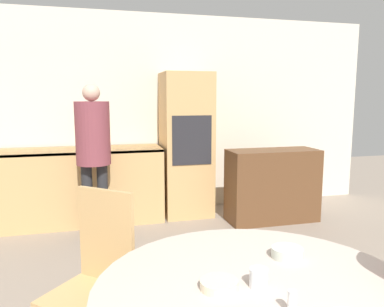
# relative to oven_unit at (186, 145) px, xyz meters

# --- Properties ---
(wall_back) EXTENTS (6.15, 0.05, 2.60)m
(wall_back) POSITION_rel_oven_unit_xyz_m (-0.35, 0.34, 0.38)
(wall_back) COLOR silver
(wall_back) RESTS_ON ground_plane
(kitchen_counter) EXTENTS (2.23, 0.60, 0.91)m
(kitchen_counter) POSITION_rel_oven_unit_xyz_m (-1.46, -0.01, -0.45)
(kitchen_counter) COLOR tan
(kitchen_counter) RESTS_ON ground_plane
(oven_unit) EXTENTS (0.61, 0.59, 1.83)m
(oven_unit) POSITION_rel_oven_unit_xyz_m (0.00, 0.00, 0.00)
(oven_unit) COLOR tan
(oven_unit) RESTS_ON ground_plane
(sideboard) EXTENTS (1.11, 0.45, 0.89)m
(sideboard) POSITION_rel_oven_unit_xyz_m (0.96, -0.53, -0.47)
(sideboard) COLOR brown
(sideboard) RESTS_ON ground_plane
(chair_far_left) EXTENTS (0.56, 0.56, 1.00)m
(chair_far_left) POSITION_rel_oven_unit_xyz_m (-1.15, -2.57, -0.37)
(chair_far_left) COLOR tan
(chair_far_left) RESTS_ON ground_plane
(person_standing) EXTENTS (0.37, 0.37, 1.66)m
(person_standing) POSITION_rel_oven_unit_xyz_m (-1.16, -0.53, 0.11)
(person_standing) COLOR #262628
(person_standing) RESTS_ON ground_plane
(cup) EXTENTS (0.08, 0.08, 0.08)m
(cup) POSITION_rel_oven_unit_xyz_m (-0.49, -3.28, -0.15)
(cup) COLOR silver
(cup) RESTS_ON dining_table
(bowl_near) EXTENTS (0.16, 0.16, 0.05)m
(bowl_near) POSITION_rel_oven_unit_xyz_m (-0.23, -3.05, -0.16)
(bowl_near) COLOR silver
(bowl_near) RESTS_ON dining_table
(bowl_far) EXTENTS (0.16, 0.16, 0.04)m
(bowl_far) POSITION_rel_oven_unit_xyz_m (-0.66, -3.25, -0.17)
(bowl_far) COLOR beige
(bowl_far) RESTS_ON dining_table
(salt_shaker) EXTENTS (0.03, 0.03, 0.09)m
(salt_shaker) POSITION_rel_oven_unit_xyz_m (-0.45, -3.49, -0.15)
(salt_shaker) COLOR white
(salt_shaker) RESTS_ON dining_table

